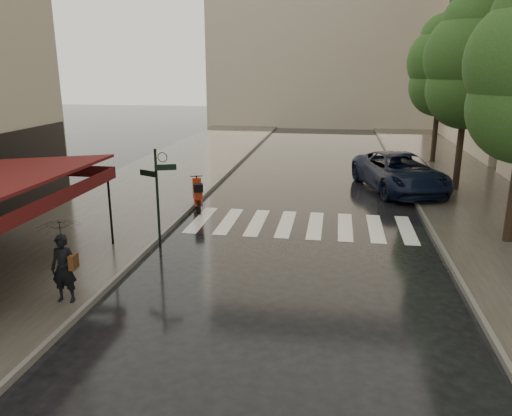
# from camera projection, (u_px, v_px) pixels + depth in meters

# --- Properties ---
(ground) EXTENTS (120.00, 120.00, 0.00)m
(ground) POSITION_uv_depth(u_px,v_px,m) (165.00, 290.00, 12.60)
(ground) COLOR black
(ground) RESTS_ON ground
(sidewalk_near) EXTENTS (6.00, 60.00, 0.12)m
(sidewalk_near) POSITION_uv_depth(u_px,v_px,m) (159.00, 180.00, 24.67)
(sidewalk_near) COLOR #38332D
(sidewalk_near) RESTS_ON ground
(sidewalk_far) EXTENTS (5.50, 60.00, 0.12)m
(sidewalk_far) POSITION_uv_depth(u_px,v_px,m) (472.00, 191.00, 22.41)
(sidewalk_far) COLOR #38332D
(sidewalk_far) RESTS_ON ground
(curb_near) EXTENTS (0.12, 60.00, 0.16)m
(curb_near) POSITION_uv_depth(u_px,v_px,m) (219.00, 182.00, 24.20)
(curb_near) COLOR #595651
(curb_near) RESTS_ON ground
(curb_far) EXTENTS (0.12, 60.00, 0.16)m
(curb_far) POSITION_uv_depth(u_px,v_px,m) (408.00, 188.00, 22.83)
(curb_far) COLOR #595651
(curb_far) RESTS_ON ground
(crosswalk) EXTENTS (7.85, 3.20, 0.01)m
(crosswalk) POSITION_uv_depth(u_px,v_px,m) (301.00, 224.00, 17.84)
(crosswalk) COLOR silver
(crosswalk) RESTS_ON ground
(signpost) EXTENTS (1.17, 0.29, 3.10)m
(signpost) POSITION_uv_depth(u_px,v_px,m) (157.00, 190.00, 15.13)
(signpost) COLOR black
(signpost) RESTS_ON ground
(backdrop_building) EXTENTS (22.00, 6.00, 20.00)m
(backdrop_building) POSITION_uv_depth(u_px,v_px,m) (330.00, 15.00, 45.50)
(backdrop_building) COLOR tan
(backdrop_building) RESTS_ON ground
(tree_mid) EXTENTS (3.80, 3.80, 8.34)m
(tree_mid) POSITION_uv_depth(u_px,v_px,m) (469.00, 63.00, 21.01)
(tree_mid) COLOR black
(tree_mid) RESTS_ON sidewalk_far
(tree_far) EXTENTS (3.80, 3.80, 8.16)m
(tree_far) POSITION_uv_depth(u_px,v_px,m) (441.00, 67.00, 27.67)
(tree_far) COLOR black
(tree_far) RESTS_ON sidewalk_far
(pedestrian_with_umbrella) EXTENTS (1.04, 1.06, 2.44)m
(pedestrian_with_umbrella) POSITION_uv_depth(u_px,v_px,m) (60.00, 236.00, 11.33)
(pedestrian_with_umbrella) COLOR black
(pedestrian_with_umbrella) RESTS_ON sidewalk_near
(scooter) EXTENTS (0.86, 1.80, 1.23)m
(scooter) POSITION_uv_depth(u_px,v_px,m) (198.00, 196.00, 19.57)
(scooter) COLOR black
(scooter) RESTS_ON ground
(parked_car) EXTENTS (4.41, 6.66, 1.70)m
(parked_car) POSITION_uv_depth(u_px,v_px,m) (400.00, 172.00, 22.53)
(parked_car) COLOR black
(parked_car) RESTS_ON ground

